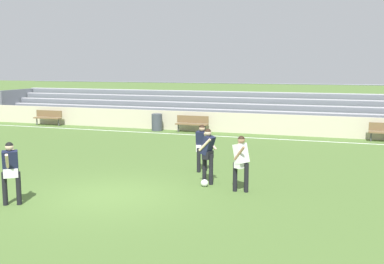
{
  "coord_description": "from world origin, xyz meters",
  "views": [
    {
      "loc": [
        6.19,
        -11.11,
        3.61
      ],
      "look_at": [
        1.18,
        3.59,
        1.36
      ],
      "focal_mm": 43.1,
      "sensor_mm": 36.0,
      "label": 1
    }
  ],
  "objects_px": {
    "trash_bin": "(157,122)",
    "player_dark_on_ball": "(202,144)",
    "bench_far_right": "(192,122)",
    "player_dark_challenging": "(11,168)",
    "soccer_ball": "(205,183)",
    "bleacher_stand": "(185,107)",
    "bench_far_left": "(48,116)",
    "player_white_overlapping": "(241,159)",
    "player_dark_trailing_run": "(208,151)"
  },
  "relations": [
    {
      "from": "player_dark_challenging",
      "to": "soccer_ball",
      "type": "xyz_separation_m",
      "value": [
        4.21,
        3.37,
        -0.88
      ]
    },
    {
      "from": "bench_far_left",
      "to": "trash_bin",
      "type": "bearing_deg",
      "value": -0.3
    },
    {
      "from": "bench_far_left",
      "to": "player_white_overlapping",
      "type": "bearing_deg",
      "value": -36.9
    },
    {
      "from": "bench_far_right",
      "to": "player_dark_challenging",
      "type": "xyz_separation_m",
      "value": [
        -0.21,
        -13.97,
        0.44
      ]
    },
    {
      "from": "bench_far_right",
      "to": "bench_far_left",
      "type": "relative_size",
      "value": 1.0
    },
    {
      "from": "trash_bin",
      "to": "bench_far_right",
      "type": "bearing_deg",
      "value": 1.06
    },
    {
      "from": "trash_bin",
      "to": "soccer_ball",
      "type": "bearing_deg",
      "value": -60.17
    },
    {
      "from": "bench_far_right",
      "to": "player_white_overlapping",
      "type": "height_order",
      "value": "player_white_overlapping"
    },
    {
      "from": "trash_bin",
      "to": "soccer_ball",
      "type": "relative_size",
      "value": 4.29
    },
    {
      "from": "bench_far_right",
      "to": "soccer_ball",
      "type": "distance_m",
      "value": 11.34
    },
    {
      "from": "trash_bin",
      "to": "bench_far_left",
      "type": "bearing_deg",
      "value": 179.7
    },
    {
      "from": "soccer_ball",
      "to": "bench_far_right",
      "type": "bearing_deg",
      "value": 110.68
    },
    {
      "from": "player_dark_on_ball",
      "to": "bench_far_right",
      "type": "bearing_deg",
      "value": 110.87
    },
    {
      "from": "bleacher_stand",
      "to": "player_dark_challenging",
      "type": "bearing_deg",
      "value": -85.41
    },
    {
      "from": "bench_far_left",
      "to": "player_dark_on_ball",
      "type": "xyz_separation_m",
      "value": [
        12.56,
        -8.73,
        0.41
      ]
    },
    {
      "from": "bench_far_right",
      "to": "bench_far_left",
      "type": "distance_m",
      "value": 9.23
    },
    {
      "from": "soccer_ball",
      "to": "player_dark_trailing_run",
      "type": "bearing_deg",
      "value": 90.72
    },
    {
      "from": "trash_bin",
      "to": "player_dark_challenging",
      "type": "xyz_separation_m",
      "value": [
        1.85,
        -13.93,
        0.52
      ]
    },
    {
      "from": "player_white_overlapping",
      "to": "player_dark_on_ball",
      "type": "relative_size",
      "value": 1.01
    },
    {
      "from": "bleacher_stand",
      "to": "trash_bin",
      "type": "relative_size",
      "value": 26.74
    },
    {
      "from": "player_dark_on_ball",
      "to": "soccer_ball",
      "type": "distance_m",
      "value": 2.16
    },
    {
      "from": "player_dark_challenging",
      "to": "player_dark_on_ball",
      "type": "distance_m",
      "value": 6.32
    },
    {
      "from": "bench_far_right",
      "to": "bench_far_left",
      "type": "bearing_deg",
      "value": 180.0
    },
    {
      "from": "bench_far_right",
      "to": "trash_bin",
      "type": "bearing_deg",
      "value": -178.94
    },
    {
      "from": "bench_far_right",
      "to": "trash_bin",
      "type": "relative_size",
      "value": 1.9
    },
    {
      "from": "soccer_ball",
      "to": "trash_bin",
      "type": "bearing_deg",
      "value": 119.83
    },
    {
      "from": "player_dark_trailing_run",
      "to": "soccer_ball",
      "type": "xyz_separation_m",
      "value": [
        0.0,
        -0.34,
        -0.92
      ]
    },
    {
      "from": "bench_far_left",
      "to": "player_white_overlapping",
      "type": "relative_size",
      "value": 1.1
    },
    {
      "from": "trash_bin",
      "to": "player_dark_on_ball",
      "type": "relative_size",
      "value": 0.58
    },
    {
      "from": "player_dark_trailing_run",
      "to": "player_white_overlapping",
      "type": "xyz_separation_m",
      "value": [
        1.16,
        -0.54,
        -0.06
      ]
    },
    {
      "from": "player_dark_challenging",
      "to": "soccer_ball",
      "type": "height_order",
      "value": "player_dark_challenging"
    },
    {
      "from": "player_dark_trailing_run",
      "to": "soccer_ball",
      "type": "bearing_deg",
      "value": -89.28
    },
    {
      "from": "bench_far_left",
      "to": "player_dark_challenging",
      "type": "relative_size",
      "value": 1.08
    },
    {
      "from": "trash_bin",
      "to": "player_dark_on_ball",
      "type": "distance_m",
      "value": 10.24
    },
    {
      "from": "bench_far_left",
      "to": "player_white_overlapping",
      "type": "distance_m",
      "value": 18.0
    },
    {
      "from": "bench_far_left",
      "to": "trash_bin",
      "type": "height_order",
      "value": "trash_bin"
    },
    {
      "from": "trash_bin",
      "to": "player_dark_on_ball",
      "type": "bearing_deg",
      "value": -58.23
    },
    {
      "from": "trash_bin",
      "to": "player_dark_on_ball",
      "type": "height_order",
      "value": "player_dark_on_ball"
    },
    {
      "from": "bench_far_right",
      "to": "player_dark_trailing_run",
      "type": "relative_size",
      "value": 1.05
    },
    {
      "from": "player_dark_trailing_run",
      "to": "player_dark_on_ball",
      "type": "bearing_deg",
      "value": 113.62
    },
    {
      "from": "player_dark_challenging",
      "to": "soccer_ball",
      "type": "relative_size",
      "value": 7.57
    },
    {
      "from": "trash_bin",
      "to": "player_dark_challenging",
      "type": "distance_m",
      "value": 14.06
    },
    {
      "from": "bench_far_right",
      "to": "player_dark_challenging",
      "type": "height_order",
      "value": "player_dark_challenging"
    },
    {
      "from": "bleacher_stand",
      "to": "player_dark_on_ball",
      "type": "relative_size",
      "value": 15.59
    },
    {
      "from": "bleacher_stand",
      "to": "player_dark_challenging",
      "type": "xyz_separation_m",
      "value": [
        1.4,
        -17.39,
        -0.07
      ]
    },
    {
      "from": "player_dark_on_ball",
      "to": "player_white_overlapping",
      "type": "bearing_deg",
      "value": -48.63
    },
    {
      "from": "bleacher_stand",
      "to": "soccer_ball",
      "type": "relative_size",
      "value": 114.85
    },
    {
      "from": "bench_far_right",
      "to": "player_dark_on_ball",
      "type": "distance_m",
      "value": 9.35
    },
    {
      "from": "player_white_overlapping",
      "to": "bench_far_right",
      "type": "bearing_deg",
      "value": 115.51
    },
    {
      "from": "player_dark_challenging",
      "to": "bench_far_left",
      "type": "bearing_deg",
      "value": 122.87
    }
  ]
}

